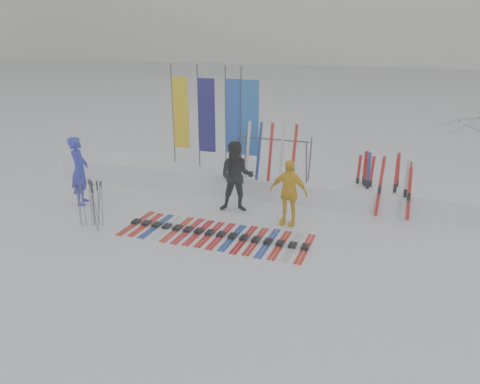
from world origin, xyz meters
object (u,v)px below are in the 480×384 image
at_px(person_blue, 79,171).
at_px(person_yellow, 288,193).
at_px(ski_rack, 275,153).
at_px(ski_row, 216,234).
at_px(person_black, 237,177).

xyz_separation_m(person_blue, person_yellow, (6.00, 0.52, -0.12)).
distance_m(person_yellow, ski_rack, 2.13).
xyz_separation_m(ski_row, ski_rack, (0.58, 3.16, 1.35)).
height_order(person_black, person_yellow, person_black).
bearing_deg(person_blue, person_black, -101.97).
distance_m(person_blue, person_yellow, 6.02).
xyz_separation_m(person_blue, ski_row, (4.52, -0.78, -0.95)).
bearing_deg(person_black, ski_rack, 49.01).
bearing_deg(ski_row, person_blue, 170.22).
distance_m(person_black, ski_rack, 1.61).
relative_size(person_blue, ski_rack, 0.97).
bearing_deg(ski_rack, ski_row, -100.49).
bearing_deg(person_yellow, ski_row, -132.89).
height_order(ski_row, ski_rack, ski_rack).
xyz_separation_m(person_blue, person_black, (4.42, 0.98, -0.00)).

